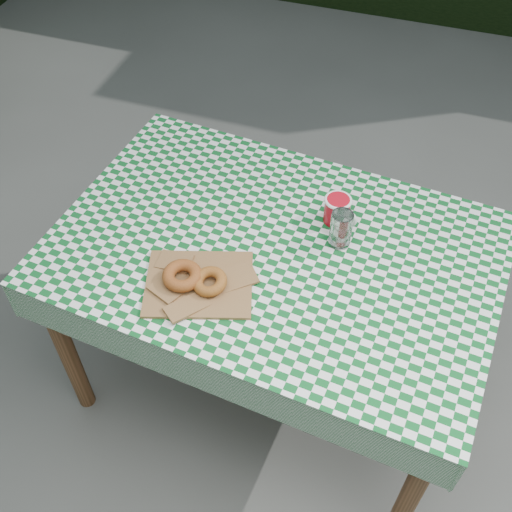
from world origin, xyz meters
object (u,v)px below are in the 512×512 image
(table, at_px, (272,321))
(paper_bag, at_px, (199,283))
(coffee_mug, at_px, (337,210))
(drinking_glass, at_px, (341,229))

(table, distance_m, paper_bag, 0.47)
(table, relative_size, coffee_mug, 8.27)
(table, xyz_separation_m, coffee_mug, (0.15, 0.17, 0.43))
(coffee_mug, distance_m, drinking_glass, 0.10)
(drinking_glass, bearing_deg, paper_bag, -139.89)
(table, distance_m, drinking_glass, 0.48)
(table, height_order, coffee_mug, coffee_mug)
(coffee_mug, relative_size, drinking_glass, 1.34)
(table, distance_m, coffee_mug, 0.48)
(coffee_mug, height_order, drinking_glass, drinking_glass)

